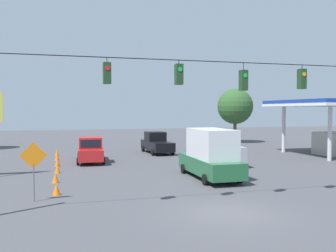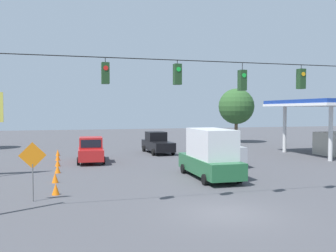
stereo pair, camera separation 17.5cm
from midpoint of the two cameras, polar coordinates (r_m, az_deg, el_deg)
ground_plane at (r=16.37m, az=8.71°, el=-13.02°), size 140.00×140.00×0.00m
overhead_signal_span at (r=17.38m, az=6.57°, el=3.42°), size 21.27×0.38×7.23m
box_truck_green_crossing_near at (r=23.99m, az=6.30°, el=-4.29°), size 2.47×6.41×3.16m
pickup_truck_red_withflow_far at (r=31.92m, az=-11.88°, el=-3.67°), size 2.46×5.59×2.12m
pickup_truck_black_oncoming_deep at (r=37.86m, az=-1.87°, el=-2.66°), size 2.38×5.60×2.12m
sedan_silver_oncoming_far at (r=29.79m, az=8.68°, el=-4.02°), size 2.19×4.12×1.94m
traffic_cone_nearest at (r=20.28m, az=-16.87°, el=-9.20°), size 0.40×0.40×0.60m
traffic_cone_second at (r=23.56m, az=-16.98°, el=-7.57°), size 0.40×0.40×0.60m
traffic_cone_third at (r=27.04m, az=-16.67°, el=-6.28°), size 0.40×0.40×0.60m
traffic_cone_fourth at (r=30.25m, az=-16.67°, el=-5.35°), size 0.40×0.40×0.60m
traffic_cone_fifth at (r=33.76m, az=-16.68°, el=-4.54°), size 0.40×0.40×0.60m
traffic_cone_farthest at (r=37.06m, az=-16.68°, el=-3.92°), size 0.40×0.40×0.60m
work_zone_sign at (r=18.91m, az=-20.07°, el=-4.91°), size 1.27×0.06×2.84m
tree_horizon_left at (r=50.35m, az=10.09°, el=2.95°), size 4.70×4.70×7.19m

